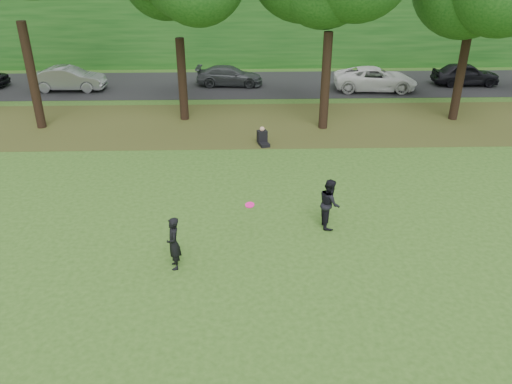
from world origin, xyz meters
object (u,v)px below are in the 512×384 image
frisbee (250,205)px  seated_person (263,138)px  player_left (174,243)px  player_right (330,203)px

frisbee → seated_person: 8.71m
player_left → seated_person: 9.99m
player_right → frisbee: player_right is taller
player_right → player_left: bearing=112.7°
frisbee → seated_person: bearing=85.1°
player_left → player_right: bearing=102.4°
player_left → frisbee: player_left is taller
player_left → frisbee: (2.12, 0.96, 0.66)m
seated_person → frisbee: bearing=-111.5°
player_right → seated_person: 7.62m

